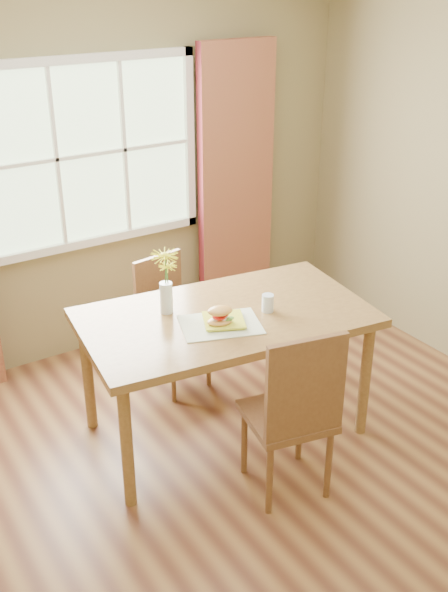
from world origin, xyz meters
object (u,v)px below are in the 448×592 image
chair_far (169,317)px  croissant_sandwich (220,316)px  water_glass (268,303)px  dining_table (225,326)px  chair_near (295,409)px  flower_vase (166,276)px

chair_far → croissant_sandwich: 0.91m
croissant_sandwich → water_glass: 0.34m
dining_table → water_glass: water_glass is taller
water_glass → dining_table: bearing=155.3°
chair_near → flower_vase: 1.07m
chair_far → water_glass: 0.92m
dining_table → chair_near: (-0.02, -0.71, -0.17)m
chair_far → croissant_sandwich: bearing=-105.9°
dining_table → water_glass: size_ratio=16.96×
water_glass → chair_near: bearing=-112.4°
chair_near → water_glass: 0.72m
chair_far → flower_vase: bearing=-127.3°
croissant_sandwich → flower_vase: bearing=132.8°
water_glass → flower_vase: flower_vase is taller
chair_near → croissant_sandwich: 0.68m
water_glass → chair_far: bearing=106.7°
chair_far → chair_near: bearing=-99.1°
chair_near → water_glass: size_ratio=9.85×
chair_far → water_glass: water_glass is taller
chair_near → water_glass: bearing=79.6°
croissant_sandwich → water_glass: size_ratio=1.61×
chair_far → water_glass: bearing=-82.1°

